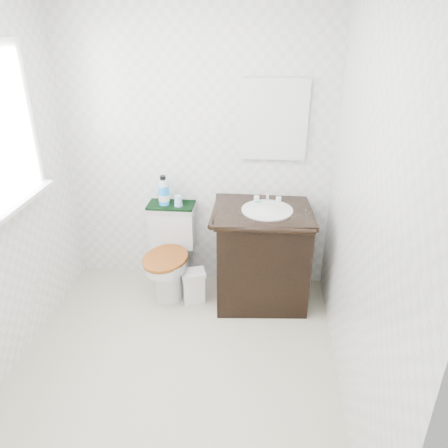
% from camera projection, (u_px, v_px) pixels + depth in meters
% --- Properties ---
extents(floor, '(2.40, 2.40, 0.00)m').
position_uv_depth(floor, '(174.00, 369.00, 2.98)').
color(floor, beige).
rests_on(floor, ground).
extents(wall_back, '(2.40, 0.00, 2.40)m').
position_uv_depth(wall_back, '(197.00, 149.00, 3.53)').
color(wall_back, white).
rests_on(wall_back, ground).
extents(wall_front, '(2.40, 0.00, 2.40)m').
position_uv_depth(wall_front, '(80.00, 360.00, 1.38)').
color(wall_front, white).
rests_on(wall_front, ground).
extents(wall_right, '(0.00, 2.40, 2.40)m').
position_uv_depth(wall_right, '(364.00, 216.00, 2.36)').
color(wall_right, white).
rests_on(wall_right, ground).
extents(mirror, '(0.50, 0.02, 0.60)m').
position_uv_depth(mirror, '(274.00, 120.00, 3.35)').
color(mirror, silver).
rests_on(mirror, wall_back).
extents(toilet, '(0.40, 0.63, 0.73)m').
position_uv_depth(toilet, '(171.00, 255.00, 3.73)').
color(toilet, silver).
rests_on(toilet, floor).
extents(vanity, '(0.81, 0.71, 0.92)m').
position_uv_depth(vanity, '(262.00, 252.00, 3.55)').
color(vanity, black).
rests_on(vanity, floor).
extents(trash_bin, '(0.23, 0.21, 0.28)m').
position_uv_depth(trash_bin, '(194.00, 286.00, 3.63)').
color(trash_bin, white).
rests_on(trash_bin, floor).
extents(towel, '(0.39, 0.22, 0.02)m').
position_uv_depth(towel, '(171.00, 205.00, 3.65)').
color(towel, black).
rests_on(towel, toilet).
extents(mouthwash_bottle, '(0.09, 0.09, 0.25)m').
position_uv_depth(mouthwash_bottle, '(164.00, 191.00, 3.60)').
color(mouthwash_bottle, '#1B90ED').
rests_on(mouthwash_bottle, towel).
extents(cup, '(0.07, 0.07, 0.09)m').
position_uv_depth(cup, '(178.00, 201.00, 3.60)').
color(cup, '#90BFEC').
rests_on(cup, towel).
extents(soap_bar, '(0.07, 0.05, 0.02)m').
position_uv_depth(soap_bar, '(258.00, 202.00, 3.47)').
color(soap_bar, '#1A7E6E').
rests_on(soap_bar, vanity).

